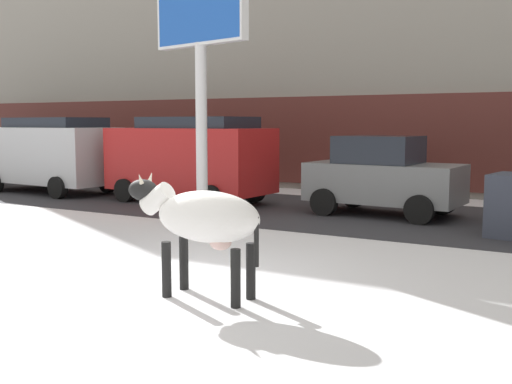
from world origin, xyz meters
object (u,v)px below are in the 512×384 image
Objects in this scene: billboard at (200,17)px; car_red_van at (190,157)px; cow_holstein at (205,218)px; pedestrian_near_billboard at (397,169)px; car_silver_van at (51,153)px; car_grey_hatchback at (383,176)px.

car_red_van is at bearing 129.46° from billboard.
billboard reaches higher than cow_holstein.
pedestrian_near_billboard is at bearing 93.83° from cow_holstein.
car_silver_van is at bearing 146.21° from cow_holstein.
car_red_van is 1.31× the size of car_grey_hatchback.
car_grey_hatchback is (2.87, 3.29, -3.39)m from billboard.
car_grey_hatchback is at bearing 3.71° from car_red_van.
billboard is at bearing -50.54° from car_red_van.
pedestrian_near_billboard is at bearing 99.99° from car_grey_hatchback.
billboard is 5.53m from car_grey_hatchback.
car_red_van reaches higher than car_grey_hatchback.
billboard reaches higher than car_red_van.
car_grey_hatchback reaches higher than pedestrian_near_billboard.
car_silver_van is (-7.57, 2.74, -3.07)m from billboard.
pedestrian_near_billboard reaches higher than cow_holstein.
car_silver_van is 1.31× the size of car_grey_hatchback.
cow_holstein is 0.40× the size of car_red_van.
cow_holstein is 0.53× the size of car_grey_hatchback.
cow_holstein is at bearing -53.14° from car_red_van.
car_red_van is at bearing -176.29° from car_grey_hatchback.
car_grey_hatchback is (5.30, 0.34, -0.32)m from car_red_van.
pedestrian_near_billboard is (2.36, 6.18, -3.43)m from billboard.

